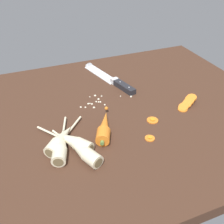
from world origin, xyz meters
TOP-DOWN VIEW (x-y plane):
  - ground_plane at (0.00, 0.00)cm, footprint 120.00×90.00cm
  - chefs_knife at (8.07, 24.62)cm, footprint 12.21×34.40cm
  - whole_carrot at (-5.63, -9.55)cm, footprint 9.93×17.07cm
  - parsnip_front at (-20.01, -12.38)cm, footprint 8.97×21.04cm
  - parsnip_mid_left at (-15.08, -16.95)cm, footprint 10.57×20.01cm
  - parsnip_mid_right at (-19.48, -9.98)cm, footprint 14.78×16.04cm
  - parsnip_back at (-16.67, -11.93)cm, footprint 14.01×18.33cm
  - carrot_slice_stack at (27.41, -6.56)cm, footprint 9.15×6.41cm
  - carrot_slice_stray_near at (6.25, -17.60)cm, footprint 3.06×3.06cm
  - carrot_slice_stray_mid at (11.53, -9.79)cm, footprint 3.82×3.82cm
  - mince_crumbs at (-1.24, 8.09)cm, footprint 20.68×8.43cm

SIDE VIEW (x-z plane):
  - ground_plane at x=0.00cm, z-range -4.00..0.00cm
  - carrot_slice_stray_mid at x=11.53cm, z-range 0.01..0.71cm
  - carrot_slice_stray_near at x=6.25cm, z-range 0.01..0.71cm
  - mince_crumbs at x=-1.24cm, z-range -0.07..0.79cm
  - chefs_knife at x=8.07cm, z-range -1.44..2.74cm
  - carrot_slice_stack at x=27.41cm, z-range -0.62..3.05cm
  - parsnip_front at x=-20.01cm, z-range -0.02..3.98cm
  - parsnip_mid_left at x=-15.08cm, z-range -0.02..3.98cm
  - parsnip_back at x=-16.67cm, z-range -0.02..3.98cm
  - parsnip_mid_right at x=-19.48cm, z-range -0.02..3.98cm
  - whole_carrot at x=-5.63cm, z-range 0.00..4.20cm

